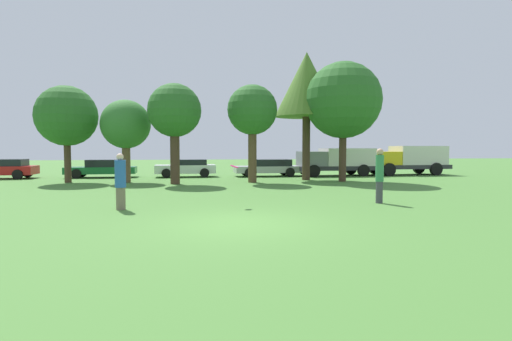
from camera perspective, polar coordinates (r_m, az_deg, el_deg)
name	(u,v)px	position (r m, az deg, el deg)	size (l,w,h in m)	color
ground_plane	(240,224)	(10.58, -2.31, -7.54)	(120.00, 120.00, 0.00)	#477A33
person_thrower	(120,181)	(13.54, -18.70, -1.47)	(0.34, 0.34, 1.80)	#726651
person_catcher	(380,175)	(15.00, 17.14, -0.55)	(0.29, 0.29, 1.96)	#3F3F47
frisbee	(234,167)	(13.57, -3.10, 0.57)	(0.28, 0.28, 0.13)	#F21E72
tree_0	(66,116)	(25.45, -25.32, 6.98)	(3.43, 3.43, 5.53)	#473323
tree_1	(126,125)	(24.27, -18.03, 6.16)	(2.80, 2.80, 4.74)	brown
tree_2	(174,112)	(22.51, -11.51, 8.18)	(2.92, 2.92, 5.49)	#473323
tree_3	(252,111)	(23.15, -0.53, 8.42)	(2.86, 2.86, 5.59)	brown
tree_4	(307,85)	(25.34, 7.20, 11.90)	(3.94, 3.94, 7.85)	#473323
tree_5	(343,101)	(24.41, 12.29, 9.68)	(4.47, 4.47, 7.02)	#473323
parked_car_red	(3,168)	(30.60, -32.27, 0.25)	(4.06, 2.01, 1.26)	red
parked_car_green	(103,168)	(28.89, -20.90, 0.32)	(4.56, 1.94, 1.20)	#196633
parked_car_white	(186,168)	(27.97, -9.86, 0.41)	(4.12, 1.97, 1.20)	silver
parked_car_silver	(269,167)	(28.20, 1.82, 0.47)	(4.65, 2.02, 1.19)	#B2B2B7
delivery_truck_grey	(337,160)	(29.29, 11.41, 1.46)	(5.86, 2.49, 1.96)	#2D2D33
delivery_truck_yellow	(409,159)	(31.88, 20.88, 1.58)	(5.99, 2.56, 2.13)	#2D2D33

